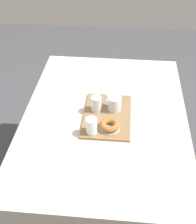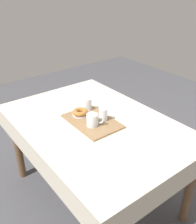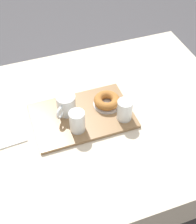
{
  "view_description": "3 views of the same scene",
  "coord_description": "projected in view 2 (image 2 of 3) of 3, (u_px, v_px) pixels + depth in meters",
  "views": [
    {
      "loc": [
        1.47,
        0.1,
        1.93
      ],
      "look_at": [
        0.04,
        -0.04,
        0.79
      ],
      "focal_mm": 50.32,
      "sensor_mm": 36.0,
      "label": 1
    },
    {
      "loc": [
        -1.29,
        0.95,
        1.7
      ],
      "look_at": [
        0.02,
        -0.05,
        0.8
      ],
      "focal_mm": 40.85,
      "sensor_mm": 36.0,
      "label": 2
    },
    {
      "loc": [
        -0.23,
        -0.88,
        1.73
      ],
      "look_at": [
        0.07,
        -0.03,
        0.79
      ],
      "focal_mm": 50.58,
      "sensor_mm": 36.0,
      "label": 3
    }
  ],
  "objects": [
    {
      "name": "dining_table",
      "position": [
        95.0,
        133.0,
        1.91
      ],
      "size": [
        1.41,
        0.98,
        0.74
      ],
      "color": "beige",
      "rests_on": "ground"
    },
    {
      "name": "ground_plane",
      "position": [
        95.0,
        195.0,
        2.22
      ],
      "size": [
        6.0,
        6.0,
        0.0
      ],
      "primitive_type": "plane",
      "color": "#47474C"
    },
    {
      "name": "donut_plate_left",
      "position": [
        80.0,
        114.0,
        1.93
      ],
      "size": [
        0.12,
        0.12,
        0.01
      ],
      "primitive_type": "cylinder",
      "color": "silver",
      "rests_on": "serving_tray"
    },
    {
      "name": "paper_napkin",
      "position": [
        121.0,
        141.0,
        1.64
      ],
      "size": [
        0.14,
        0.12,
        0.01
      ],
      "primitive_type": "cube",
      "rotation": [
        0.0,
        0.0,
        0.07
      ],
      "color": "white",
      "rests_on": "dining_table"
    },
    {
      "name": "sugar_donut_left",
      "position": [
        80.0,
        112.0,
        1.92
      ],
      "size": [
        0.11,
        0.11,
        0.04
      ],
      "primitive_type": "torus",
      "color": "#A3662D",
      "rests_on": "donut_plate_left"
    },
    {
      "name": "water_glass_far",
      "position": [
        88.0,
        105.0,
        1.99
      ],
      "size": [
        0.06,
        0.06,
        0.09
      ],
      "color": "white",
      "rests_on": "serving_tray"
    },
    {
      "name": "serving_tray",
      "position": [
        92.0,
        121.0,
        1.86
      ],
      "size": [
        0.42,
        0.28,
        0.01
      ],
      "primitive_type": "cube",
      "color": "olive",
      "rests_on": "dining_table"
    },
    {
      "name": "water_glass_near",
      "position": [
        103.0,
        115.0,
        1.85
      ],
      "size": [
        0.06,
        0.06,
        0.09
      ],
      "color": "white",
      "rests_on": "serving_tray"
    },
    {
      "name": "tea_mug_left",
      "position": [
        93.0,
        120.0,
        1.78
      ],
      "size": [
        0.1,
        0.11,
        0.09
      ],
      "color": "white",
      "rests_on": "serving_tray"
    }
  ]
}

